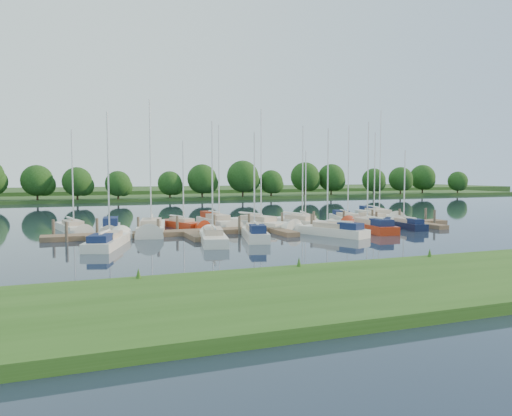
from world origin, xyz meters
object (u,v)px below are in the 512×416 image
object	(u,v)px
dock	(274,230)
sailboat_s_2	(255,235)
motorboat	(111,228)
sailboat_n_5	(259,225)
sailboat_n_0	(73,229)

from	to	relation	value
dock	sailboat_s_2	bearing A→B (deg)	-128.94
motorboat	sailboat_s_2	bearing A→B (deg)	144.92
motorboat	sailboat_n_5	distance (m)	14.11
dock	motorboat	bearing A→B (deg)	160.23
sailboat_n_0	sailboat_s_2	world-z (taller)	sailboat_n_0
sailboat_n_0	sailboat_n_5	distance (m)	17.55
sailboat_n_0	motorboat	xyz separation A→B (m)	(3.22, -1.59, 0.08)
motorboat	sailboat_s_2	world-z (taller)	sailboat_s_2
dock	motorboat	xyz separation A→B (m)	(-14.18, 5.10, 0.15)
dock	sailboat_n_5	xyz separation A→B (m)	(-0.18, 3.28, 0.08)
motorboat	sailboat_n_5	size ratio (longest dim) A/B	0.47
sailboat_n_0	sailboat_n_5	size ratio (longest dim) A/B	0.81
sailboat_n_0	sailboat_s_2	bearing A→B (deg)	129.00
sailboat_n_0	sailboat_n_5	world-z (taller)	sailboat_n_5
motorboat	sailboat_n_5	xyz separation A→B (m)	(14.00, -1.82, -0.07)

